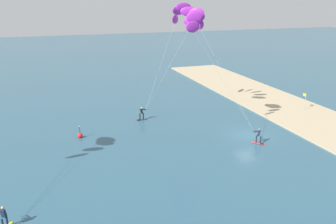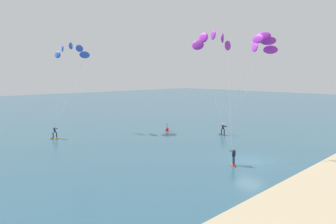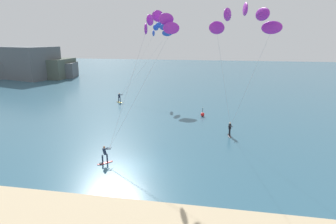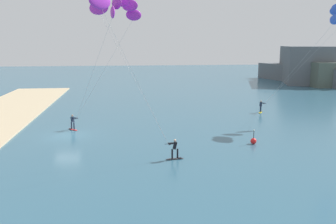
% 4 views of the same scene
% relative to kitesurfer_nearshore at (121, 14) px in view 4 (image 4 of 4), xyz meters
% --- Properties ---
extents(ground_plane, '(240.00, 240.00, 0.00)m').
position_rel_kitesurfer_nearshore_xyz_m(ground_plane, '(-1.21, -5.75, -11.99)').
color(ground_plane, '#2D566B').
extents(kitesurfer_nearshore, '(6.77, 8.14, 13.69)m').
position_rel_kitesurfer_nearshore_xyz_m(kitesurfer_nearshore, '(0.00, 0.00, 0.00)').
color(kitesurfer_nearshore, red).
rests_on(kitesurfer_nearshore, ground).
extents(kitesurfer_mid_water, '(6.30, 7.48, 14.04)m').
position_rel_kitesurfer_nearshore_xyz_m(kitesurfer_mid_water, '(8.19, -1.31, 0.29)').
color(kitesurfer_mid_water, '#333338').
rests_on(kitesurfer_mid_water, ground).
extents(kitesurfer_far_out, '(9.33, 9.47, 13.80)m').
position_rel_kitesurfer_nearshore_xyz_m(kitesurfer_far_out, '(-4.94, 24.75, 0.07)').
color(kitesurfer_far_out, yellow).
rests_on(kitesurfer_far_out, ground).
extents(marker_buoy, '(0.56, 0.56, 1.38)m').
position_rel_kitesurfer_nearshore_xyz_m(marker_buoy, '(4.17, 12.01, -11.69)').
color(marker_buoy, red).
rests_on(marker_buoy, ground).
extents(distant_headland, '(28.82, 15.06, 8.58)m').
position_rel_kitesurfer_nearshore_xyz_m(distant_headland, '(-46.35, 44.16, -8.75)').
color(distant_headland, '#565B60').
rests_on(distant_headland, ground).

